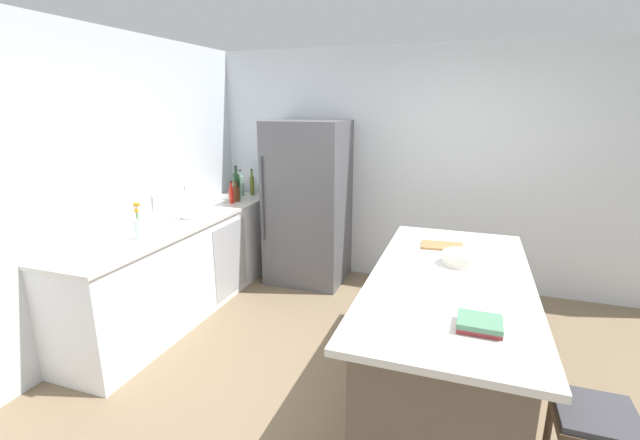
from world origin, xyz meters
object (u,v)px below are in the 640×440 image
(refrigerator, at_px, (308,203))
(wine_bottle, at_px, (237,186))
(cookbook_stack, at_px, (479,324))
(cutting_board, at_px, (442,246))
(syrup_bottle, at_px, (236,193))
(flower_vase, at_px, (139,227))
(paper_towel_roll, at_px, (186,205))
(olive_oil_bottle, at_px, (252,185))
(gin_bottle, at_px, (241,186))
(kitchen_island, at_px, (445,338))
(sink_faucet, at_px, (154,211))
(vinegar_bottle, at_px, (235,188))
(mixing_bowl, at_px, (461,258))
(hot_sauce_bottle, at_px, (231,195))
(bar_stool, at_px, (594,433))

(refrigerator, xyz_separation_m, wine_bottle, (-0.84, -0.12, 0.17))
(cookbook_stack, height_order, cutting_board, cookbook_stack)
(syrup_bottle, bearing_deg, wine_bottle, 117.60)
(refrigerator, height_order, wine_bottle, refrigerator)
(flower_vase, relative_size, paper_towel_roll, 1.00)
(refrigerator, bearing_deg, olive_oil_bottle, 168.14)
(syrup_bottle, xyz_separation_m, cutting_board, (2.33, -0.88, -0.09))
(gin_bottle, bearing_deg, flower_vase, -87.81)
(refrigerator, relative_size, syrup_bottle, 8.02)
(refrigerator, relative_size, paper_towel_roll, 5.84)
(kitchen_island, distance_m, cookbook_stack, 0.83)
(sink_faucet, relative_size, wine_bottle, 0.77)
(olive_oil_bottle, relative_size, vinegar_bottle, 1.12)
(cutting_board, bearing_deg, flower_vase, -164.76)
(sink_faucet, relative_size, vinegar_bottle, 1.06)
(sink_faucet, distance_m, mixing_bowl, 2.61)
(gin_bottle, height_order, cutting_board, gin_bottle)
(refrigerator, relative_size, wine_bottle, 4.67)
(vinegar_bottle, bearing_deg, sink_faucet, -89.92)
(sink_faucet, distance_m, hot_sauce_bottle, 1.11)
(vinegar_bottle, xyz_separation_m, wine_bottle, (0.08, -0.10, 0.04))
(wine_bottle, height_order, hot_sauce_bottle, wine_bottle)
(gin_bottle, relative_size, cookbook_stack, 1.43)
(paper_towel_roll, bearing_deg, syrup_bottle, 85.70)
(olive_oil_bottle, bearing_deg, gin_bottle, -131.47)
(hot_sauce_bottle, height_order, mixing_bowl, hot_sauce_bottle)
(mixing_bowl, bearing_deg, gin_bottle, 149.62)
(flower_vase, bearing_deg, mixing_bowl, 6.65)
(bar_stool, bearing_deg, syrup_bottle, 144.55)
(flower_vase, distance_m, hot_sauce_bottle, 1.42)
(gin_bottle, bearing_deg, sink_faucet, -91.40)
(vinegar_bottle, bearing_deg, cutting_board, -23.56)
(flower_vase, height_order, paper_towel_roll, paper_towel_roll)
(hot_sauce_bottle, distance_m, cookbook_stack, 3.29)
(olive_oil_bottle, relative_size, gin_bottle, 1.01)
(bar_stool, height_order, gin_bottle, gin_bottle)
(cutting_board, bearing_deg, mixing_bowl, -67.44)
(olive_oil_bottle, xyz_separation_m, hot_sauce_bottle, (0.00, -0.49, -0.03))
(paper_towel_roll, distance_m, syrup_bottle, 0.84)
(olive_oil_bottle, xyz_separation_m, cutting_board, (2.33, -1.26, -0.12))
(olive_oil_bottle, distance_m, cookbook_stack, 3.62)
(olive_oil_bottle, height_order, mixing_bowl, olive_oil_bottle)
(hot_sauce_bottle, distance_m, mixing_bowl, 2.72)
(vinegar_bottle, bearing_deg, paper_towel_roll, -86.03)
(sink_faucet, height_order, wine_bottle, wine_bottle)
(flower_vase, relative_size, cutting_board, 0.93)
(gin_bottle, bearing_deg, mixing_bowl, -30.38)
(kitchen_island, bearing_deg, vinegar_bottle, 146.89)
(cutting_board, bearing_deg, refrigerator, 144.56)
(olive_oil_bottle, bearing_deg, bar_stool, -39.81)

